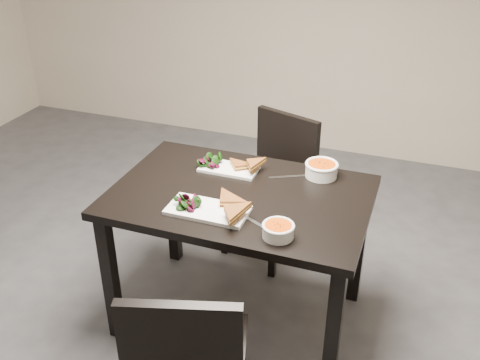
{
  "coord_description": "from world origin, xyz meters",
  "views": [
    {
      "loc": [
        1.23,
        -1.73,
        2.03
      ],
      "look_at": [
        0.49,
        0.32,
        0.82
      ],
      "focal_mm": 40.58,
      "sensor_mm": 36.0,
      "label": 1
    }
  ],
  "objects_px": {
    "chair_near": "(188,359)",
    "chair_far": "(275,177)",
    "plate_far": "(229,169)",
    "table": "(240,211)",
    "soup_bowl_near": "(278,230)",
    "soup_bowl_far": "(322,169)",
    "plate_near": "(208,210)"
  },
  "relations": [
    {
      "from": "table",
      "to": "plate_near",
      "type": "relative_size",
      "value": 3.35
    },
    {
      "from": "plate_near",
      "to": "soup_bowl_near",
      "type": "height_order",
      "value": "soup_bowl_near"
    },
    {
      "from": "table",
      "to": "chair_near",
      "type": "distance_m",
      "value": 0.8
    },
    {
      "from": "plate_near",
      "to": "chair_near",
      "type": "bearing_deg",
      "value": -74.99
    },
    {
      "from": "soup_bowl_near",
      "to": "chair_near",
      "type": "bearing_deg",
      "value": -110.75
    },
    {
      "from": "chair_far",
      "to": "plate_near",
      "type": "distance_m",
      "value": 0.92
    },
    {
      "from": "chair_near",
      "to": "soup_bowl_near",
      "type": "height_order",
      "value": "chair_near"
    },
    {
      "from": "chair_far",
      "to": "plate_far",
      "type": "height_order",
      "value": "chair_far"
    },
    {
      "from": "soup_bowl_near",
      "to": "table",
      "type": "bearing_deg",
      "value": 133.71
    },
    {
      "from": "plate_near",
      "to": "plate_far",
      "type": "xyz_separation_m",
      "value": [
        -0.05,
        0.4,
        -0.0
      ]
    },
    {
      "from": "soup_bowl_far",
      "to": "chair_near",
      "type": "bearing_deg",
      "value": -102.7
    },
    {
      "from": "plate_near",
      "to": "soup_bowl_far",
      "type": "xyz_separation_m",
      "value": [
        0.4,
        0.5,
        0.03
      ]
    },
    {
      "from": "table",
      "to": "chair_far",
      "type": "distance_m",
      "value": 0.7
    },
    {
      "from": "table",
      "to": "chair_far",
      "type": "xyz_separation_m",
      "value": [
        -0.02,
        0.68,
        -0.17
      ]
    },
    {
      "from": "table",
      "to": "plate_near",
      "type": "xyz_separation_m",
      "value": [
        -0.08,
        -0.2,
        0.11
      ]
    },
    {
      "from": "chair_far",
      "to": "soup_bowl_near",
      "type": "xyz_separation_m",
      "value": [
        0.29,
        -0.96,
        0.3
      ]
    },
    {
      "from": "table",
      "to": "plate_near",
      "type": "distance_m",
      "value": 0.24
    },
    {
      "from": "soup_bowl_near",
      "to": "plate_far",
      "type": "distance_m",
      "value": 0.62
    },
    {
      "from": "table",
      "to": "plate_far",
      "type": "bearing_deg",
      "value": 123.67
    },
    {
      "from": "chair_far",
      "to": "soup_bowl_far",
      "type": "distance_m",
      "value": 0.6
    },
    {
      "from": "plate_far",
      "to": "table",
      "type": "bearing_deg",
      "value": -56.33
    },
    {
      "from": "soup_bowl_near",
      "to": "chair_far",
      "type": "bearing_deg",
      "value": 106.82
    },
    {
      "from": "plate_far",
      "to": "soup_bowl_far",
      "type": "bearing_deg",
      "value": 12.1
    },
    {
      "from": "table",
      "to": "chair_near",
      "type": "height_order",
      "value": "chair_near"
    },
    {
      "from": "plate_far",
      "to": "soup_bowl_near",
      "type": "bearing_deg",
      "value": -50.1
    },
    {
      "from": "soup_bowl_far",
      "to": "plate_far",
      "type": "bearing_deg",
      "value": -167.9
    },
    {
      "from": "plate_near",
      "to": "soup_bowl_near",
      "type": "relative_size",
      "value": 2.65
    },
    {
      "from": "chair_near",
      "to": "chair_far",
      "type": "height_order",
      "value": "same"
    },
    {
      "from": "chair_far",
      "to": "soup_bowl_near",
      "type": "height_order",
      "value": "chair_far"
    },
    {
      "from": "plate_far",
      "to": "chair_near",
      "type": "bearing_deg",
      "value": -77.93
    },
    {
      "from": "chair_near",
      "to": "soup_bowl_far",
      "type": "bearing_deg",
      "value": 60.45
    },
    {
      "from": "chair_far",
      "to": "soup_bowl_far",
      "type": "bearing_deg",
      "value": -29.15
    }
  ]
}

